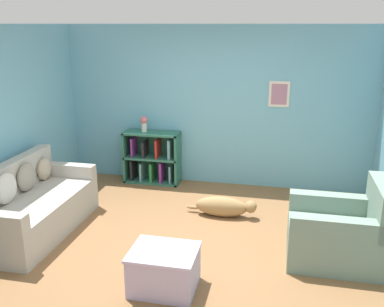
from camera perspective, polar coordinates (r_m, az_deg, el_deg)
ground_plane at (r=5.37m, az=-0.93°, el=-12.01°), size 14.00×14.00×0.00m
wall_back at (r=7.03m, az=3.25°, el=6.25°), size 5.60×0.13×2.60m
couch at (r=5.91m, az=-20.61°, el=-6.73°), size 0.86×1.86×0.91m
bookshelf at (r=7.27m, az=-5.26°, el=-0.62°), size 0.93×0.36×0.88m
recliner_chair at (r=5.19m, az=19.34°, el=-9.97°), size 1.06×0.86×0.96m
coffee_table at (r=4.48m, az=-3.78°, el=-15.03°), size 0.67×0.55×0.43m
dog at (r=6.05m, az=4.24°, el=-7.07°), size 1.01×0.26×0.28m
vase at (r=7.13m, az=-6.41°, el=4.04°), size 0.12×0.12×0.26m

